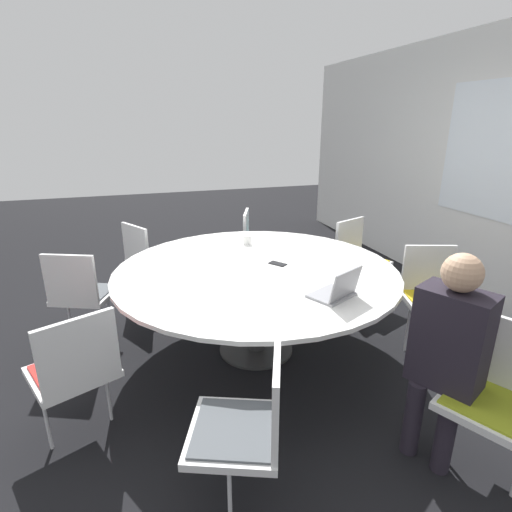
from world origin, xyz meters
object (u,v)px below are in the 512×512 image
chair_0 (497,389)px  person_0 (448,345)px  chair_5 (81,290)px  cell_phone (278,264)px  chair_3 (257,241)px  chair_4 (148,256)px  laptop (337,290)px  chair_1 (432,291)px  chair_2 (358,254)px  coffee_cup (247,240)px  chair_7 (248,420)px  chair_6 (75,366)px

chair_0 → person_0: 0.32m
chair_5 → cell_phone: (0.46, 1.54, 0.22)m
chair_3 → chair_4: same height
chair_0 → laptop: 1.00m
chair_1 → chair_2: size_ratio=1.00×
chair_0 → chair_2: bearing=-38.7°
chair_0 → person_0: bearing=19.1°
chair_2 → chair_3: (-0.76, -0.85, 0.00)m
chair_1 → coffee_cup: (-1.02, -1.26, 0.26)m
chair_1 → chair_7: size_ratio=1.00×
chair_5 → chair_6: same height
chair_3 → person_0: 2.72m
chair_0 → coffee_cup: chair_0 is taller
chair_2 → laptop: (1.29, -0.97, 0.27)m
chair_3 → person_0: bearing=25.0°
chair_5 → coffee_cup: size_ratio=10.39×
chair_4 → chair_7: same height
chair_1 → chair_3: same height
chair_5 → person_0: bearing=-20.0°
coffee_cup → chair_3: bearing=155.3°
cell_phone → coffee_cup: bearing=-172.7°
chair_3 → chair_5: 1.99m
chair_1 → chair_6: size_ratio=1.00×
chair_1 → cell_phone: chair_1 is taller
person_0 → coffee_cup: bearing=-11.2°
chair_4 → cell_phone: 1.54m
chair_0 → chair_2: (-2.13, 0.48, 0.00)m
chair_2 → chair_4: same height
chair_1 → chair_4: 2.68m
chair_3 → chair_6: bearing=-19.8°
chair_7 → person_0: person_0 is taller
chair_5 → coffee_cup: bearing=28.3°
laptop → cell_phone: laptop is taller
chair_1 → person_0: size_ratio=0.71×
chair_6 → chair_7: 1.08m
chair_4 → chair_7: 2.58m
chair_2 → chair_6: size_ratio=1.00×
chair_4 → cell_phone: (1.18, 0.96, 0.22)m
chair_7 → coffee_cup: (-1.99, 0.59, 0.26)m
chair_1 → chair_4: same height
chair_3 → cell_phone: chair_3 is taller
chair_7 → person_0: (-0.00, 1.11, 0.19)m
chair_5 → chair_6: bearing=-63.9°
person_0 → chair_1: bearing=-63.6°
chair_7 → cell_phone: size_ratio=5.60×
cell_phone → chair_2: bearing=117.2°
chair_6 → chair_7: size_ratio=1.00×
chair_4 → chair_2: bearing=43.8°
chair_2 → cell_phone: bearing=5.1°
chair_3 → chair_5: size_ratio=1.00×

